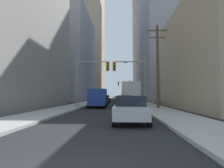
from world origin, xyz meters
name	(u,v)px	position (x,y,z in m)	size (l,w,h in m)	color
sidewalk_left	(98,100)	(-4.94, 50.00, 0.07)	(3.14, 160.00, 0.15)	#9E9E99
sidewalk_right	(135,100)	(4.94, 50.00, 0.07)	(3.14, 160.00, 0.15)	#9E9E99
city_bus	(130,93)	(2.63, 29.20, 1.93)	(2.67, 11.51, 3.40)	silver
cargo_van_blue	(98,97)	(-1.63, 21.12, 1.29)	(2.16, 5.27, 2.26)	navy
sedan_silver	(130,109)	(1.68, 7.58, 0.77)	(1.95, 4.24, 1.52)	#B7BABF
sedan_green	(124,102)	(1.54, 19.88, 0.77)	(1.95, 4.21, 1.52)	#195938
sedan_maroon	(105,99)	(-1.77, 33.96, 0.77)	(1.95, 4.22, 1.52)	maroon
sedan_beige	(123,98)	(1.76, 43.28, 0.77)	(1.95, 4.26, 1.52)	#C6B793
sedan_black	(122,98)	(1.63, 52.74, 0.77)	(1.95, 4.26, 1.52)	black
traffic_signal_near_left	(91,73)	(-2.30, 19.30, 4.05)	(3.93, 0.44, 6.00)	gray
traffic_signal_near_right	(131,73)	(2.35, 19.30, 4.04)	(3.82, 0.44, 6.00)	gray
traffic_signal_far_right	(125,87)	(2.40, 56.74, 4.04)	(3.70, 0.44, 6.00)	gray
utility_pole_right	(158,64)	(5.25, 18.46, 4.94)	(2.20, 0.28, 9.34)	brown
street_lamp_right	(135,78)	(3.70, 30.98, 4.54)	(2.37, 0.32, 7.50)	gray
building_left_mid_office	(41,57)	(-19.91, 48.51, 11.52)	(25.49, 22.69, 23.05)	#93939E
building_left_far_tower	(80,36)	(-17.54, 87.07, 28.94)	(21.07, 24.03, 57.88)	tan
building_right_mid_block	(180,47)	(16.05, 46.61, 13.53)	(18.16, 21.74, 27.06)	#93939E
building_right_far_highrise	(158,34)	(19.28, 90.72, 30.34)	(22.64, 29.00, 60.67)	#93939E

